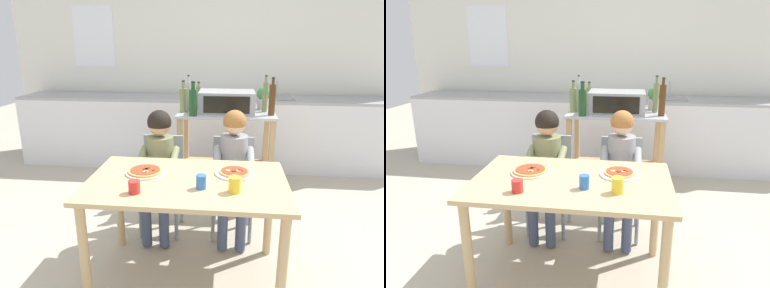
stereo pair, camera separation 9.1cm
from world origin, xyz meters
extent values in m
plane|color=#B7AD99|center=(0.00, 1.07, 0.00)|extent=(10.89, 10.89, 0.00)
cube|color=white|center=(0.00, 2.73, 1.35)|extent=(5.44, 0.12, 2.70)
cube|color=white|center=(-1.60, 2.66, 1.65)|extent=(0.56, 0.01, 0.80)
cube|color=silver|center=(0.00, 2.32, 0.44)|extent=(4.90, 0.60, 0.87)
cube|color=#9E9EA3|center=(0.00, 2.32, 0.89)|extent=(4.90, 0.60, 0.03)
cube|color=gray|center=(0.86, 2.32, 0.90)|extent=(0.40, 0.33, 0.02)
cylinder|color=#B7BABF|center=(0.86, 2.44, 1.00)|extent=(0.02, 0.02, 0.20)
cube|color=#B7BABF|center=(0.23, 1.35, 0.90)|extent=(0.95, 0.59, 0.02)
cube|color=tan|center=(0.23, 1.35, 0.32)|extent=(0.88, 0.54, 0.02)
cube|color=tan|center=(-0.20, 1.10, 0.45)|extent=(0.05, 0.05, 0.89)
cube|color=tan|center=(0.67, 1.10, 0.45)|extent=(0.05, 0.05, 0.89)
cube|color=tan|center=(-0.20, 1.61, 0.45)|extent=(0.05, 0.05, 0.89)
cube|color=tan|center=(0.67, 1.61, 0.45)|extent=(0.05, 0.05, 0.89)
cube|color=#999BA0|center=(0.23, 1.33, 1.02)|extent=(0.54, 0.35, 0.21)
cube|color=black|center=(0.23, 1.15, 1.02)|extent=(0.43, 0.01, 0.16)
cylinder|color=black|center=(0.42, 1.14, 0.96)|extent=(0.02, 0.01, 0.02)
cylinder|color=#ADB7B2|center=(-0.15, 1.37, 1.06)|extent=(0.05, 0.05, 0.28)
cylinder|color=#ADB7B2|center=(-0.15, 1.37, 1.23)|extent=(0.02, 0.02, 0.06)
cylinder|color=black|center=(-0.15, 1.37, 1.27)|extent=(0.02, 0.02, 0.01)
cylinder|color=olive|center=(-0.19, 1.29, 1.03)|extent=(0.08, 0.08, 0.23)
cylinder|color=olive|center=(-0.19, 1.29, 1.18)|extent=(0.03, 0.03, 0.07)
cylinder|color=black|center=(-0.19, 1.29, 1.22)|extent=(0.03, 0.03, 0.01)
cylinder|color=#1E4723|center=(-0.08, 1.12, 1.04)|extent=(0.07, 0.07, 0.25)
cylinder|color=#1E4723|center=(-0.08, 1.12, 1.19)|extent=(0.04, 0.04, 0.06)
cylinder|color=black|center=(-0.08, 1.12, 1.23)|extent=(0.04, 0.04, 0.01)
cylinder|color=olive|center=(-0.06, 1.53, 1.03)|extent=(0.06, 0.06, 0.22)
cylinder|color=olive|center=(-0.06, 1.53, 1.16)|extent=(0.03, 0.03, 0.04)
cylinder|color=black|center=(-0.06, 1.53, 1.18)|extent=(0.03, 0.03, 0.01)
cylinder|color=olive|center=(0.61, 1.39, 1.06)|extent=(0.05, 0.05, 0.29)
cylinder|color=olive|center=(0.61, 1.39, 1.24)|extent=(0.02, 0.02, 0.06)
cylinder|color=black|center=(0.61, 1.39, 1.27)|extent=(0.03, 0.03, 0.01)
cylinder|color=#4C2D14|center=(0.66, 1.23, 1.06)|extent=(0.06, 0.06, 0.29)
cylinder|color=#4C2D14|center=(0.66, 1.23, 1.23)|extent=(0.03, 0.03, 0.06)
cylinder|color=black|center=(0.66, 1.23, 1.27)|extent=(0.03, 0.03, 0.01)
cylinder|color=beige|center=(0.61, 1.54, 0.97)|extent=(0.11, 0.11, 0.11)
sphere|color=#428942|center=(0.61, 1.54, 1.08)|extent=(0.14, 0.14, 0.14)
cube|color=tan|center=(0.00, 0.00, 0.72)|extent=(1.28, 0.80, 0.03)
cylinder|color=tan|center=(-0.58, -0.34, 0.35)|extent=(0.06, 0.06, 0.71)
cylinder|color=tan|center=(0.58, -0.34, 0.35)|extent=(0.06, 0.06, 0.71)
cylinder|color=tan|center=(-0.58, 0.34, 0.35)|extent=(0.06, 0.06, 0.71)
cylinder|color=tan|center=(0.58, 0.34, 0.35)|extent=(0.06, 0.06, 0.71)
cube|color=gray|center=(-0.29, 0.59, 0.44)|extent=(0.36, 0.36, 0.04)
cube|color=gray|center=(-0.29, 0.75, 0.63)|extent=(0.34, 0.03, 0.38)
cylinder|color=gray|center=(-0.14, 0.44, 0.22)|extent=(0.03, 0.03, 0.42)
cylinder|color=gray|center=(-0.44, 0.44, 0.22)|extent=(0.03, 0.03, 0.42)
cylinder|color=gray|center=(-0.14, 0.74, 0.22)|extent=(0.03, 0.03, 0.42)
cylinder|color=gray|center=(-0.44, 0.74, 0.22)|extent=(0.03, 0.03, 0.42)
cube|color=gray|center=(0.30, 0.61, 0.44)|extent=(0.36, 0.36, 0.04)
cube|color=gray|center=(0.30, 0.77, 0.63)|extent=(0.34, 0.03, 0.38)
cylinder|color=gray|center=(0.45, 0.46, 0.22)|extent=(0.03, 0.03, 0.42)
cylinder|color=gray|center=(0.15, 0.46, 0.22)|extent=(0.03, 0.03, 0.42)
cylinder|color=gray|center=(0.45, 0.76, 0.22)|extent=(0.03, 0.03, 0.42)
cylinder|color=gray|center=(0.15, 0.76, 0.22)|extent=(0.03, 0.03, 0.42)
cube|color=#424C6B|center=(-0.22, 0.45, 0.48)|extent=(0.10, 0.30, 0.10)
cylinder|color=#424C6B|center=(-0.22, 0.32, 0.24)|extent=(0.08, 0.08, 0.44)
cube|color=#424C6B|center=(-0.36, 0.45, 0.48)|extent=(0.10, 0.30, 0.10)
cylinder|color=#424C6B|center=(-0.36, 0.32, 0.24)|extent=(0.08, 0.08, 0.44)
cylinder|color=#7A7F56|center=(-0.16, 0.49, 0.70)|extent=(0.06, 0.26, 0.15)
cylinder|color=#7A7F56|center=(-0.42, 0.49, 0.70)|extent=(0.06, 0.26, 0.15)
cylinder|color=#7A7F56|center=(-0.29, 0.59, 0.67)|extent=(0.22, 0.22, 0.37)
sphere|color=tan|center=(-0.29, 0.59, 0.95)|extent=(0.19, 0.19, 0.19)
sphere|color=black|center=(-0.29, 0.59, 0.97)|extent=(0.20, 0.20, 0.20)
cube|color=#424C6B|center=(0.37, 0.47, 0.48)|extent=(0.10, 0.30, 0.10)
cylinder|color=#424C6B|center=(0.37, 0.34, 0.24)|extent=(0.08, 0.08, 0.44)
cube|color=#424C6B|center=(0.23, 0.47, 0.48)|extent=(0.10, 0.30, 0.10)
cylinder|color=#424C6B|center=(0.23, 0.34, 0.24)|extent=(0.08, 0.08, 0.44)
cylinder|color=gray|center=(0.43, 0.51, 0.72)|extent=(0.06, 0.26, 0.15)
cylinder|color=gray|center=(0.17, 0.51, 0.72)|extent=(0.06, 0.26, 0.15)
cylinder|color=gray|center=(0.30, 0.61, 0.68)|extent=(0.22, 0.22, 0.39)
sphere|color=beige|center=(0.30, 0.61, 0.97)|extent=(0.18, 0.18, 0.18)
sphere|color=#9E6633|center=(0.30, 0.61, 0.99)|extent=(0.18, 0.18, 0.18)
cylinder|color=beige|center=(-0.29, 0.08, 0.74)|extent=(0.26, 0.26, 0.01)
cylinder|color=tan|center=(-0.29, 0.08, 0.76)|extent=(0.23, 0.23, 0.01)
cylinder|color=#B23D23|center=(-0.29, 0.08, 0.76)|extent=(0.20, 0.20, 0.00)
cylinder|color=#DBC666|center=(-0.27, 0.02, 0.77)|extent=(0.02, 0.02, 0.01)
cylinder|color=#563319|center=(-0.28, 0.11, 0.77)|extent=(0.02, 0.02, 0.01)
cylinder|color=#386628|center=(-0.28, 0.09, 0.77)|extent=(0.03, 0.03, 0.01)
cylinder|color=maroon|center=(-0.24, 0.07, 0.77)|extent=(0.02, 0.02, 0.01)
cylinder|color=maroon|center=(-0.29, 0.08, 0.77)|extent=(0.03, 0.03, 0.01)
cylinder|color=#DBC666|center=(-0.28, 0.03, 0.77)|extent=(0.03, 0.03, 0.01)
cylinder|color=white|center=(0.30, 0.13, 0.74)|extent=(0.26, 0.26, 0.01)
cylinder|color=tan|center=(0.30, 0.13, 0.76)|extent=(0.21, 0.21, 0.01)
cylinder|color=#B23D23|center=(0.30, 0.13, 0.76)|extent=(0.18, 0.18, 0.00)
cylinder|color=maroon|center=(0.30, 0.11, 0.77)|extent=(0.03, 0.03, 0.01)
cylinder|color=maroon|center=(0.34, 0.13, 0.77)|extent=(0.03, 0.03, 0.01)
cylinder|color=#DBC666|center=(0.26, 0.11, 0.77)|extent=(0.03, 0.03, 0.01)
cylinder|color=#DBC666|center=(0.33, 0.11, 0.77)|extent=(0.03, 0.03, 0.01)
cylinder|color=blue|center=(0.10, -0.12, 0.78)|extent=(0.06, 0.06, 0.09)
cylinder|color=yellow|center=(0.30, -0.15, 0.79)|extent=(0.07, 0.07, 0.10)
cylinder|color=red|center=(-0.28, -0.23, 0.78)|extent=(0.07, 0.07, 0.08)
camera|label=1|loc=(0.25, -2.02, 1.60)|focal=31.90mm
camera|label=2|loc=(0.34, -2.01, 1.60)|focal=31.90mm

